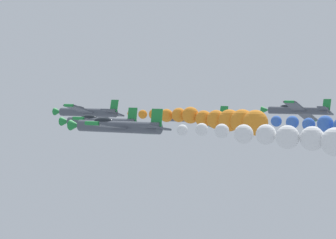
{
  "coord_description": "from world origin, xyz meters",
  "views": [
    {
      "loc": [
        -78.46,
        -47.99,
        84.52
      ],
      "look_at": [
        0.0,
        0.0,
        79.95
      ],
      "focal_mm": 80.07,
      "sensor_mm": 36.0,
      "label": 1
    }
  ],
  "objects_px": {
    "airplane_left_inner": "(100,122)",
    "airplane_right_outer": "(297,110)",
    "airplane_lead": "(87,112)",
    "airplane_left_outer": "(117,126)",
    "airplane_right_inner": "(195,118)"
  },
  "relations": [
    {
      "from": "airplane_left_inner",
      "to": "airplane_right_outer",
      "type": "distance_m",
      "value": 35.26
    },
    {
      "from": "airplane_lead",
      "to": "airplane_left_outer",
      "type": "height_order",
      "value": "airplane_lead"
    },
    {
      "from": "airplane_right_inner",
      "to": "airplane_left_outer",
      "type": "distance_m",
      "value": 34.1
    },
    {
      "from": "airplane_left_inner",
      "to": "airplane_right_outer",
      "type": "xyz_separation_m",
      "value": [
        33.81,
        -9.99,
        0.47
      ]
    },
    {
      "from": "airplane_left_inner",
      "to": "airplane_right_outer",
      "type": "bearing_deg",
      "value": -16.46
    },
    {
      "from": "airplane_lead",
      "to": "airplane_left_inner",
      "type": "xyz_separation_m",
      "value": [
        -11.82,
        -10.95,
        -0.51
      ]
    },
    {
      "from": "airplane_lead",
      "to": "airplane_right_outer",
      "type": "relative_size",
      "value": 1.0
    },
    {
      "from": "airplane_lead",
      "to": "airplane_left_outer",
      "type": "relative_size",
      "value": 1.0
    },
    {
      "from": "airplane_lead",
      "to": "airplane_right_outer",
      "type": "bearing_deg",
      "value": -43.59
    },
    {
      "from": "airplane_left_inner",
      "to": "airplane_right_inner",
      "type": "height_order",
      "value": "airplane_left_inner"
    },
    {
      "from": "airplane_right_inner",
      "to": "airplane_left_outer",
      "type": "relative_size",
      "value": 1.0
    },
    {
      "from": "airplane_left_outer",
      "to": "airplane_right_outer",
      "type": "relative_size",
      "value": 1.0
    },
    {
      "from": "airplane_right_inner",
      "to": "airplane_right_outer",
      "type": "relative_size",
      "value": 1.0
    },
    {
      "from": "airplane_lead",
      "to": "airplane_left_outer",
      "type": "bearing_deg",
      "value": -137.1
    },
    {
      "from": "airplane_right_inner",
      "to": "airplane_left_outer",
      "type": "height_order",
      "value": "airplane_left_outer"
    }
  ]
}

